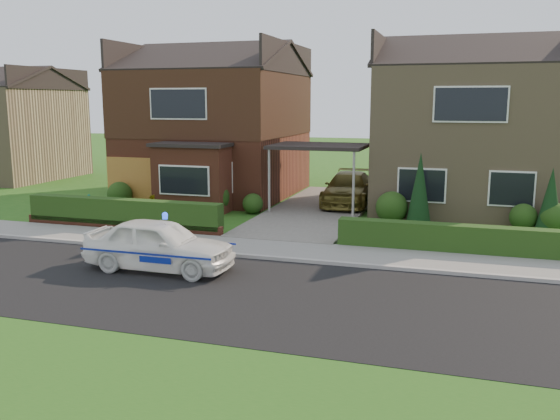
% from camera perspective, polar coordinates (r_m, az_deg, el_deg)
% --- Properties ---
extents(ground, '(120.00, 120.00, 0.00)m').
position_cam_1_polar(ground, '(14.58, -6.59, -7.69)').
color(ground, '#225416').
rests_on(ground, ground).
extents(road, '(60.00, 6.00, 0.02)m').
position_cam_1_polar(road, '(14.58, -6.59, -7.69)').
color(road, black).
rests_on(road, ground).
extents(kerb, '(60.00, 0.16, 0.12)m').
position_cam_1_polar(kerb, '(17.28, -2.51, -4.52)').
color(kerb, '#9E9993').
rests_on(kerb, ground).
extents(sidewalk, '(60.00, 2.00, 0.10)m').
position_cam_1_polar(sidewalk, '(18.24, -1.39, -3.74)').
color(sidewalk, slate).
rests_on(sidewalk, ground).
extents(grass_verge, '(60.00, 4.00, 0.01)m').
position_cam_1_polar(grass_verge, '(10.54, -18.02, -15.51)').
color(grass_verge, '#225416').
rests_on(grass_verge, ground).
extents(driveway, '(3.80, 12.00, 0.12)m').
position_cam_1_polar(driveway, '(24.73, 3.72, 0.04)').
color(driveway, '#666059').
rests_on(driveway, ground).
extents(house_left, '(7.50, 9.53, 7.25)m').
position_cam_1_polar(house_left, '(28.93, -6.14, 9.00)').
color(house_left, brown).
rests_on(house_left, ground).
extents(house_right, '(7.50, 8.06, 7.25)m').
position_cam_1_polar(house_right, '(26.66, 17.72, 8.13)').
color(house_right, '#927A59').
rests_on(house_right, ground).
extents(carport_link, '(3.80, 3.00, 2.77)m').
position_cam_1_polar(carport_link, '(24.35, 3.77, 6.04)').
color(carport_link, black).
rests_on(carport_link, ground).
extents(garage_door, '(2.20, 0.10, 2.10)m').
position_cam_1_polar(garage_door, '(26.78, -14.24, 2.69)').
color(garage_door, brown).
rests_on(garage_door, ground).
extents(dwarf_wall, '(7.70, 0.25, 0.36)m').
position_cam_1_polar(dwarf_wall, '(21.74, -15.00, -1.42)').
color(dwarf_wall, brown).
rests_on(dwarf_wall, ground).
extents(hedge_left, '(7.50, 0.55, 0.90)m').
position_cam_1_polar(hedge_left, '(21.90, -14.77, -1.81)').
color(hedge_left, '#163611').
rests_on(hedge_left, ground).
extents(hedge_right, '(7.50, 0.55, 0.80)m').
position_cam_1_polar(hedge_right, '(18.56, 17.18, -4.12)').
color(hedge_right, '#163611').
rests_on(hedge_right, ground).
extents(shrub_left_far, '(1.08, 1.08, 1.08)m').
position_cam_1_polar(shrub_left_far, '(26.59, -15.17, 1.48)').
color(shrub_left_far, '#163611').
rests_on(shrub_left_far, ground).
extents(shrub_left_mid, '(1.32, 1.32, 1.32)m').
position_cam_1_polar(shrub_left_mid, '(24.30, -6.43, 1.25)').
color(shrub_left_mid, '#163611').
rests_on(shrub_left_mid, ground).
extents(shrub_left_near, '(0.84, 0.84, 0.84)m').
position_cam_1_polar(shrub_left_near, '(24.02, -2.63, 0.62)').
color(shrub_left_near, '#163611').
rests_on(shrub_left_near, ground).
extents(shrub_right_near, '(1.20, 1.20, 1.20)m').
position_cam_1_polar(shrub_right_near, '(22.53, 10.71, 0.25)').
color(shrub_right_near, '#163611').
rests_on(shrub_right_near, ground).
extents(shrub_right_mid, '(0.96, 0.96, 0.96)m').
position_cam_1_polar(shrub_right_mid, '(22.62, 22.37, -0.63)').
color(shrub_right_mid, '#163611').
rests_on(shrub_right_mid, ground).
extents(shrub_right_far, '(1.08, 1.08, 1.08)m').
position_cam_1_polar(shrub_right_far, '(22.43, 24.99, -0.76)').
color(shrub_right_far, '#163611').
rests_on(shrub_right_far, ground).
extents(conifer_a, '(0.90, 0.90, 2.60)m').
position_cam_1_polar(conifer_a, '(22.14, 13.28, 1.81)').
color(conifer_a, black).
rests_on(conifer_a, ground).
extents(conifer_b, '(0.90, 0.90, 2.20)m').
position_cam_1_polar(conifer_b, '(22.31, 24.59, 0.68)').
color(conifer_b, black).
rests_on(conifer_b, ground).
extents(neighbour_left, '(6.50, 7.00, 5.20)m').
position_cam_1_polar(neighbour_left, '(38.51, -24.74, 6.66)').
color(neighbour_left, '#927A59').
rests_on(neighbour_left, ground).
extents(police_car, '(3.77, 4.12, 1.56)m').
position_cam_1_polar(police_car, '(16.31, -11.55, -3.32)').
color(police_car, white).
rests_on(police_car, ground).
extents(driveway_car, '(2.06, 4.73, 1.35)m').
position_cam_1_polar(driveway_car, '(25.72, 6.62, 2.06)').
color(driveway_car, brown).
rests_on(driveway_car, driveway).
extents(potted_plant_a, '(0.51, 0.43, 0.83)m').
position_cam_1_polar(potted_plant_a, '(24.89, -17.96, 0.45)').
color(potted_plant_a, gray).
rests_on(potted_plant_a, ground).
extents(potted_plant_b, '(0.56, 0.56, 0.80)m').
position_cam_1_polar(potted_plant_b, '(24.46, -12.39, 0.51)').
color(potted_plant_b, gray).
rests_on(potted_plant_b, ground).
extents(potted_plant_c, '(0.41, 0.41, 0.70)m').
position_cam_1_polar(potted_plant_c, '(23.08, -13.72, -0.25)').
color(potted_plant_c, gray).
rests_on(potted_plant_c, ground).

